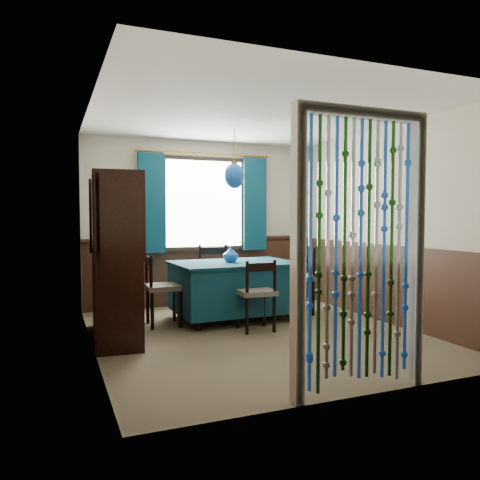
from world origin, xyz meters
name	(u,v)px	position (x,y,z in m)	size (l,w,h in m)	color
floor	(256,334)	(0.00, 0.00, 0.00)	(4.00, 4.00, 0.00)	brown
ceiling	(257,116)	(0.00, 0.00, 2.50)	(4.00, 4.00, 0.00)	silver
wall_back	(203,223)	(0.00, 2.00, 1.25)	(3.60, 3.60, 0.00)	beige
wall_front	(366,232)	(0.00, -2.00, 1.25)	(3.60, 3.60, 0.00)	beige
wall_left	(92,228)	(-1.80, 0.00, 1.25)	(4.00, 4.00, 0.00)	beige
wall_right	(384,225)	(1.80, 0.00, 1.25)	(4.00, 4.00, 0.00)	beige
wainscot_back	(204,272)	(0.00, 1.99, 0.50)	(3.60, 3.60, 0.00)	#392115
wainscot_front	(363,330)	(0.00, -1.99, 0.50)	(3.60, 3.60, 0.00)	#392115
wainscot_left	(95,302)	(-1.79, 0.00, 0.50)	(4.00, 4.00, 0.00)	#392115
wainscot_right	(382,283)	(1.79, 0.00, 0.50)	(4.00, 4.00, 0.00)	#392115
window	(204,204)	(0.00, 1.95, 1.55)	(1.32, 0.12, 1.42)	black
doorway	(360,258)	(0.00, -1.94, 1.05)	(1.16, 0.12, 2.18)	silver
dining_table	(234,286)	(0.05, 0.81, 0.44)	(1.61, 1.14, 0.76)	#0E394A
chair_near	(257,293)	(0.07, 0.14, 0.45)	(0.44, 0.42, 0.85)	black
chair_far	(214,276)	(-0.01, 1.46, 0.50)	(0.54, 0.53, 0.94)	black
chair_left	(161,288)	(-0.93, 0.83, 0.48)	(0.44, 0.46, 0.89)	black
chair_right	(299,278)	(1.03, 0.84, 0.50)	(0.54, 0.56, 0.94)	black
sideboard	(114,283)	(-1.54, 0.43, 0.62)	(0.58, 1.42, 1.82)	black
pendant_lamp	(234,176)	(0.05, 0.81, 1.89)	(0.26, 0.26, 0.78)	olive
vase_table	(231,255)	(0.00, 0.81, 0.86)	(0.18, 0.18, 0.19)	#174CA0
bowl_shelf	(122,225)	(-1.48, 0.19, 1.27)	(0.23, 0.23, 0.06)	beige
vase_sideboard	(116,246)	(-1.48, 0.74, 1.01)	(0.19, 0.19, 0.20)	beige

